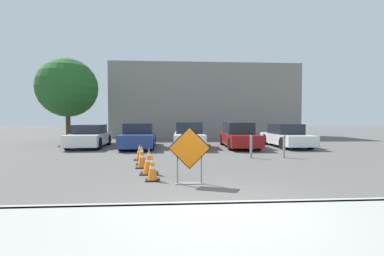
{
  "coord_description": "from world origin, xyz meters",
  "views": [
    {
      "loc": [
        -0.84,
        -4.78,
        1.73
      ],
      "look_at": [
        0.2,
        11.26,
        1.16
      ],
      "focal_mm": 24.0,
      "sensor_mm": 36.0,
      "label": 1
    }
  ],
  "objects_px": {
    "traffic_cone_fourth": "(142,155)",
    "traffic_cone_nearest": "(152,168)",
    "parked_car_second": "(139,136)",
    "bollard_second": "(284,146)",
    "parked_car_third": "(189,136)",
    "parked_car_fourth": "(239,136)",
    "road_closed_sign": "(190,153)",
    "traffic_cone_second": "(149,161)",
    "traffic_cone_third": "(142,157)",
    "parked_car_fifth": "(286,136)",
    "traffic_cone_fifth": "(140,152)",
    "parked_car_nearest": "(90,137)",
    "bollard_nearest": "(251,146)"
  },
  "relations": [
    {
      "from": "traffic_cone_nearest",
      "to": "traffic_cone_second",
      "type": "relative_size",
      "value": 0.89
    },
    {
      "from": "parked_car_third",
      "to": "traffic_cone_fourth",
      "type": "bearing_deg",
      "value": 71.07
    },
    {
      "from": "parked_car_second",
      "to": "parked_car_fourth",
      "type": "xyz_separation_m",
      "value": [
        6.05,
        -0.26,
        0.02
      ]
    },
    {
      "from": "bollard_nearest",
      "to": "traffic_cone_third",
      "type": "bearing_deg",
      "value": -156.0
    },
    {
      "from": "traffic_cone_nearest",
      "to": "traffic_cone_fifth",
      "type": "distance_m",
      "value": 3.81
    },
    {
      "from": "parked_car_nearest",
      "to": "bollard_second",
      "type": "bearing_deg",
      "value": 150.99
    },
    {
      "from": "traffic_cone_fifth",
      "to": "parked_car_fourth",
      "type": "relative_size",
      "value": 0.15
    },
    {
      "from": "bollard_second",
      "to": "traffic_cone_fourth",
      "type": "bearing_deg",
      "value": -168.53
    },
    {
      "from": "parked_car_third",
      "to": "parked_car_fourth",
      "type": "bearing_deg",
      "value": 177.83
    },
    {
      "from": "parked_car_fourth",
      "to": "traffic_cone_third",
      "type": "bearing_deg",
      "value": 52.69
    },
    {
      "from": "traffic_cone_third",
      "to": "parked_car_nearest",
      "type": "relative_size",
      "value": 0.19
    },
    {
      "from": "traffic_cone_second",
      "to": "parked_car_fifth",
      "type": "bearing_deg",
      "value": 43.91
    },
    {
      "from": "traffic_cone_nearest",
      "to": "parked_car_second",
      "type": "xyz_separation_m",
      "value": [
        -1.56,
        8.45,
        0.31
      ]
    },
    {
      "from": "parked_car_third",
      "to": "traffic_cone_second",
      "type": "bearing_deg",
      "value": 78.89
    },
    {
      "from": "road_closed_sign",
      "to": "bollard_second",
      "type": "distance_m",
      "value": 6.27
    },
    {
      "from": "parked_car_third",
      "to": "parked_car_fifth",
      "type": "height_order",
      "value": "parked_car_third"
    },
    {
      "from": "road_closed_sign",
      "to": "parked_car_second",
      "type": "relative_size",
      "value": 0.32
    },
    {
      "from": "traffic_cone_second",
      "to": "parked_car_nearest",
      "type": "bearing_deg",
      "value": 119.06
    },
    {
      "from": "traffic_cone_nearest",
      "to": "bollard_nearest",
      "type": "distance_m",
      "value": 5.59
    },
    {
      "from": "parked_car_third",
      "to": "traffic_cone_fifth",
      "type": "bearing_deg",
      "value": 64.8
    },
    {
      "from": "traffic_cone_fourth",
      "to": "traffic_cone_nearest",
      "type": "bearing_deg",
      "value": -76.47
    },
    {
      "from": "traffic_cone_fourth",
      "to": "traffic_cone_fifth",
      "type": "height_order",
      "value": "traffic_cone_fourth"
    },
    {
      "from": "traffic_cone_fourth",
      "to": "parked_car_third",
      "type": "height_order",
      "value": "parked_car_third"
    },
    {
      "from": "road_closed_sign",
      "to": "traffic_cone_third",
      "type": "xyz_separation_m",
      "value": [
        -1.55,
        2.37,
        -0.43
      ]
    },
    {
      "from": "parked_car_second",
      "to": "parked_car_fifth",
      "type": "bearing_deg",
      "value": 176.67
    },
    {
      "from": "road_closed_sign",
      "to": "parked_car_fourth",
      "type": "xyz_separation_m",
      "value": [
        3.47,
        8.66,
        -0.14
      ]
    },
    {
      "from": "traffic_cone_third",
      "to": "parked_car_fifth",
      "type": "distance_m",
      "value": 10.29
    },
    {
      "from": "traffic_cone_fifth",
      "to": "parked_car_third",
      "type": "distance_m",
      "value": 5.23
    },
    {
      "from": "parked_car_second",
      "to": "bollard_second",
      "type": "xyz_separation_m",
      "value": [
        7.05,
        -4.53,
        -0.14
      ]
    },
    {
      "from": "traffic_cone_second",
      "to": "traffic_cone_fourth",
      "type": "bearing_deg",
      "value": 104.34
    },
    {
      "from": "traffic_cone_second",
      "to": "bollard_nearest",
      "type": "distance_m",
      "value": 5.16
    },
    {
      "from": "traffic_cone_third",
      "to": "traffic_cone_fourth",
      "type": "bearing_deg",
      "value": 97.87
    },
    {
      "from": "traffic_cone_second",
      "to": "road_closed_sign",
      "type": "bearing_deg",
      "value": -48.46
    },
    {
      "from": "parked_car_nearest",
      "to": "traffic_cone_fourth",
      "type": "bearing_deg",
      "value": 119.59
    },
    {
      "from": "parked_car_nearest",
      "to": "parked_car_second",
      "type": "relative_size",
      "value": 0.91
    },
    {
      "from": "parked_car_second",
      "to": "traffic_cone_second",
      "type": "bearing_deg",
      "value": 97.81
    },
    {
      "from": "parked_car_nearest",
      "to": "bollard_nearest",
      "type": "height_order",
      "value": "parked_car_nearest"
    },
    {
      "from": "traffic_cone_third",
      "to": "parked_car_fifth",
      "type": "bearing_deg",
      "value": 38.53
    },
    {
      "from": "parked_car_nearest",
      "to": "parked_car_second",
      "type": "xyz_separation_m",
      "value": [
        3.02,
        -0.36,
        0.03
      ]
    },
    {
      "from": "traffic_cone_nearest",
      "to": "parked_car_fifth",
      "type": "height_order",
      "value": "parked_car_fifth"
    },
    {
      "from": "traffic_cone_nearest",
      "to": "parked_car_second",
      "type": "distance_m",
      "value": 8.59
    },
    {
      "from": "traffic_cone_fourth",
      "to": "parked_car_fifth",
      "type": "relative_size",
      "value": 0.16
    },
    {
      "from": "parked_car_second",
      "to": "bollard_second",
      "type": "distance_m",
      "value": 8.38
    },
    {
      "from": "traffic_cone_third",
      "to": "parked_car_nearest",
      "type": "distance_m",
      "value": 8.01
    },
    {
      "from": "bollard_nearest",
      "to": "parked_car_third",
      "type": "bearing_deg",
      "value": 119.49
    },
    {
      "from": "traffic_cone_nearest",
      "to": "bollard_second",
      "type": "distance_m",
      "value": 6.75
    },
    {
      "from": "parked_car_fifth",
      "to": "parked_car_third",
      "type": "bearing_deg",
      "value": -1.36
    },
    {
      "from": "traffic_cone_fifth",
      "to": "parked_car_third",
      "type": "relative_size",
      "value": 0.15
    },
    {
      "from": "bollard_nearest",
      "to": "bollard_second",
      "type": "xyz_separation_m",
      "value": [
        1.5,
        0.0,
        0.0
      ]
    },
    {
      "from": "road_closed_sign",
      "to": "traffic_cone_second",
      "type": "xyz_separation_m",
      "value": [
        -1.21,
        1.36,
        -0.43
      ]
    }
  ]
}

